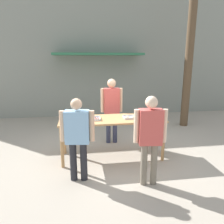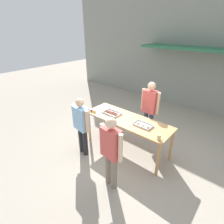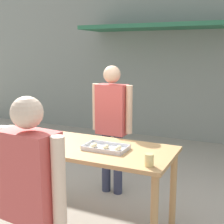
% 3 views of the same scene
% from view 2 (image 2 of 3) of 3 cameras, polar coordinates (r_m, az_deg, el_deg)
% --- Properties ---
extents(ground_plane, '(24.00, 24.00, 0.00)m').
position_cam_2_polar(ground_plane, '(5.03, 4.63, -11.75)').
color(ground_plane, '#A39989').
extents(building_facade_back, '(12.00, 1.11, 4.50)m').
position_cam_2_polar(building_facade_back, '(7.63, 24.35, 17.82)').
color(building_facade_back, gray).
rests_on(building_facade_back, ground).
extents(serving_table, '(2.34, 0.82, 0.94)m').
position_cam_2_polar(serving_table, '(4.57, 5.00, -3.52)').
color(serving_table, tan).
rests_on(serving_table, ground).
extents(food_tray_sausages, '(0.48, 0.30, 0.04)m').
position_cam_2_polar(food_tray_sausages, '(4.77, -0.03, -0.38)').
color(food_tray_sausages, silver).
rests_on(food_tray_sausages, serving_table).
extents(food_tray_buns, '(0.44, 0.26, 0.06)m').
position_cam_2_polar(food_tray_buns, '(4.27, 10.12, -4.24)').
color(food_tray_buns, silver).
rests_on(food_tray_buns, serving_table).
extents(condiment_jar_mustard, '(0.07, 0.07, 0.07)m').
position_cam_2_polar(condiment_jar_mustard, '(4.92, -6.74, 0.55)').
color(condiment_jar_mustard, '#B22319').
rests_on(condiment_jar_mustard, serving_table).
extents(condiment_jar_ketchup, '(0.07, 0.07, 0.07)m').
position_cam_2_polar(condiment_jar_ketchup, '(4.87, -5.77, 0.29)').
color(condiment_jar_ketchup, gold).
rests_on(condiment_jar_ketchup, serving_table).
extents(beer_cup, '(0.08, 0.08, 0.11)m').
position_cam_2_polar(beer_cup, '(3.84, 15.08, -7.91)').
color(beer_cup, '#DBC67A').
rests_on(beer_cup, serving_table).
extents(person_server_behind_table, '(0.58, 0.23, 1.74)m').
position_cam_2_polar(person_server_behind_table, '(5.11, 12.24, 2.05)').
color(person_server_behind_table, '#333851').
rests_on(person_server_behind_table, ground).
extents(person_customer_holding_hotdog, '(0.62, 0.29, 1.58)m').
position_cam_2_polar(person_customer_holding_hotdog, '(4.42, -9.90, -3.46)').
color(person_customer_holding_hotdog, '#232328').
rests_on(person_customer_holding_hotdog, ground).
extents(person_customer_with_cup, '(0.58, 0.26, 1.65)m').
position_cam_2_polar(person_customer_with_cup, '(3.43, -0.31, -11.70)').
color(person_customer_with_cup, '#756B5B').
rests_on(person_customer_with_cup, ground).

